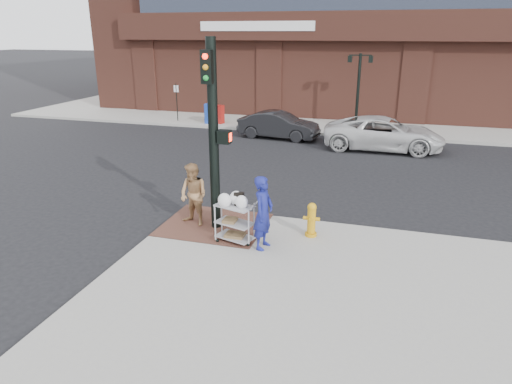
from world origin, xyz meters
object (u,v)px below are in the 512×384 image
(sedan_dark, at_px, (279,125))
(utility_cart, at_px, (235,219))
(woman_blue, at_px, (263,213))
(traffic_signal_pole, at_px, (214,131))
(lamp_post, at_px, (359,83))
(fire_hydrant, at_px, (311,219))
(pedestrian_tan, at_px, (194,195))
(minivan_white, at_px, (384,134))

(sedan_dark, distance_m, utility_cart, 12.78)
(woman_blue, bearing_deg, sedan_dark, 20.89)
(traffic_signal_pole, bearing_deg, woman_blue, -28.34)
(lamp_post, height_order, traffic_signal_pole, traffic_signal_pole)
(traffic_signal_pole, relative_size, utility_cart, 3.78)
(lamp_post, height_order, utility_cart, lamp_post)
(sedan_dark, xyz_separation_m, utility_cart, (1.96, -12.62, 0.06))
(sedan_dark, xyz_separation_m, fire_hydrant, (3.78, -11.76, -0.06))
(pedestrian_tan, height_order, minivan_white, pedestrian_tan)
(pedestrian_tan, height_order, utility_cart, pedestrian_tan)
(woman_blue, height_order, fire_hydrant, woman_blue)
(sedan_dark, relative_size, minivan_white, 0.76)
(traffic_signal_pole, distance_m, utility_cart, 2.33)
(minivan_white, xyz_separation_m, utility_cart, (-3.33, -11.68, -0.01))
(fire_hydrant, bearing_deg, sedan_dark, 107.83)
(pedestrian_tan, bearing_deg, utility_cart, -6.64)
(sedan_dark, bearing_deg, pedestrian_tan, -171.05)
(utility_cart, bearing_deg, sedan_dark, 98.82)
(sedan_dark, height_order, fire_hydrant, sedan_dark)
(lamp_post, xyz_separation_m, fire_hydrant, (0.12, -15.06, -2.00))
(traffic_signal_pole, height_order, minivan_white, traffic_signal_pole)
(fire_hydrant, bearing_deg, woman_blue, -135.31)
(traffic_signal_pole, relative_size, minivan_white, 0.91)
(sedan_dark, bearing_deg, fire_hydrant, -155.73)
(fire_hydrant, bearing_deg, lamp_post, 90.45)
(lamp_post, distance_m, fire_hydrant, 15.19)
(minivan_white, bearing_deg, utility_cart, 164.17)
(traffic_signal_pole, xyz_separation_m, minivan_white, (4.10, 10.99, -2.07))
(traffic_signal_pole, bearing_deg, minivan_white, 69.54)
(woman_blue, height_order, minivan_white, woman_blue)
(minivan_white, bearing_deg, sedan_dark, 79.97)
(sedan_dark, bearing_deg, utility_cart, -164.74)
(woman_blue, xyz_separation_m, fire_hydrant, (1.03, 1.02, -0.46))
(lamp_post, relative_size, sedan_dark, 0.96)
(traffic_signal_pole, distance_m, woman_blue, 2.50)
(pedestrian_tan, bearing_deg, lamp_post, 98.00)
(pedestrian_tan, relative_size, utility_cart, 1.32)
(utility_cart, bearing_deg, traffic_signal_pole, 138.09)
(lamp_post, relative_size, fire_hydrant, 4.32)
(pedestrian_tan, bearing_deg, fire_hydrant, 22.41)
(lamp_post, xyz_separation_m, traffic_signal_pole, (-2.48, -15.23, 0.21))
(lamp_post, relative_size, pedestrian_tan, 2.29)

